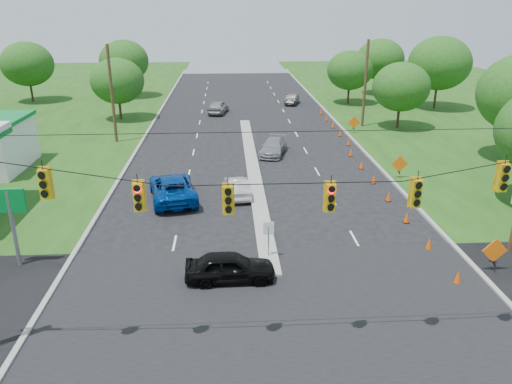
{
  "coord_description": "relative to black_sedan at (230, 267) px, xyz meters",
  "views": [
    {
      "loc": [
        -2.0,
        -16.78,
        12.28
      ],
      "look_at": [
        -0.5,
        8.32,
        2.8
      ],
      "focal_mm": 35.0,
      "sensor_mm": 36.0,
      "label": 1
    }
  ],
  "objects": [
    {
      "name": "median",
      "position": [
        1.99,
        17.09,
        -0.72
      ],
      "size": [
        1.0,
        34.0,
        0.18
      ],
      "primitive_type": "cube",
      "color": "gray",
      "rests_on": "ground"
    },
    {
      "name": "cone_6",
      "position": [
        10.62,
        20.09,
        -0.37
      ],
      "size": [
        0.32,
        0.32,
        0.7
      ],
      "primitive_type": "cone",
      "color": "#FC4C01",
      "rests_on": "ground"
    },
    {
      "name": "cone_7",
      "position": [
        11.22,
        23.59,
        -0.37
      ],
      "size": [
        0.32,
        0.32,
        0.7
      ],
      "primitive_type": "cone",
      "color": "#FC4C01",
      "rests_on": "ground"
    },
    {
      "name": "cross_street",
      "position": [
        1.99,
        -3.91,
        -0.72
      ],
      "size": [
        160.0,
        14.0,
        0.02
      ],
      "primitive_type": "cube",
      "color": "black",
      "rests_on": "ground"
    },
    {
      "name": "dark_car_receding",
      "position": [
        8.6,
        44.36,
        -0.06
      ],
      "size": [
        2.42,
        4.22,
        1.32
      ],
      "primitive_type": "imported",
      "rotation": [
        0.0,
        0.0,
        -0.27
      ],
      "color": "black",
      "rests_on": "ground"
    },
    {
      "name": "curb_right",
      "position": [
        12.09,
        26.09,
        -0.72
      ],
      "size": [
        0.25,
        110.0,
        0.16
      ],
      "primitive_type": "cube",
      "color": "gray",
      "rests_on": "ground"
    },
    {
      "name": "tree_9",
      "position": [
        17.99,
        30.09,
        3.62
      ],
      "size": [
        5.88,
        5.88,
        6.86
      ],
      "color": "black",
      "rests_on": "ground"
    },
    {
      "name": "white_sedan",
      "position": [
        0.6,
        11.15,
        -0.07
      ],
      "size": [
        1.85,
        4.08,
        1.3
      ],
      "primitive_type": "imported",
      "rotation": [
        0.0,
        0.0,
        3.26
      ],
      "color": "#B7ACA7",
      "rests_on": "ground"
    },
    {
      "name": "work_sign_1",
      "position": [
        12.79,
        14.09,
        0.37
      ],
      "size": [
        1.27,
        0.58,
        1.37
      ],
      "color": "black",
      "rests_on": "ground"
    },
    {
      "name": "cone_10",
      "position": [
        11.22,
        34.09,
        -0.37
      ],
      "size": [
        0.32,
        0.32,
        0.7
      ],
      "primitive_type": "cone",
      "color": "#FC4C01",
      "rests_on": "ground"
    },
    {
      "name": "median_sign",
      "position": [
        1.99,
        2.09,
        0.74
      ],
      "size": [
        0.55,
        0.06,
        2.05
      ],
      "color": "gray",
      "rests_on": "ground"
    },
    {
      "name": "blue_pickup",
      "position": [
        -3.71,
        10.75,
        0.12
      ],
      "size": [
        3.93,
        6.48,
        1.68
      ],
      "primitive_type": "imported",
      "rotation": [
        0.0,
        0.0,
        3.34
      ],
      "color": "#02328E",
      "rests_on": "ground"
    },
    {
      "name": "cone_9",
      "position": [
        11.22,
        30.59,
        -0.37
      ],
      "size": [
        0.32,
        0.32,
        0.7
      ],
      "primitive_type": "cone",
      "color": "#FC4C01",
      "rests_on": "ground"
    },
    {
      "name": "cone_11",
      "position": [
        11.22,
        37.59,
        -0.37
      ],
      "size": [
        0.32,
        0.32,
        0.7
      ],
      "primitive_type": "cone",
      "color": "#FC4C01",
      "rests_on": "ground"
    },
    {
      "name": "tree_5",
      "position": [
        -12.01,
        36.09,
        3.62
      ],
      "size": [
        5.88,
        5.88,
        6.86
      ],
      "color": "black",
      "rests_on": "ground"
    },
    {
      "name": "utility_pole_far_right",
      "position": [
        14.49,
        31.09,
        3.78
      ],
      "size": [
        0.28,
        0.28,
        9.0
      ],
      "primitive_type": "cylinder",
      "color": "#422D1C",
      "rests_on": "ground"
    },
    {
      "name": "cone_4",
      "position": [
        10.62,
        13.09,
        -0.37
      ],
      "size": [
        0.32,
        0.32,
        0.7
      ],
      "primitive_type": "cone",
      "color": "#FC4C01",
      "rests_on": "ground"
    },
    {
      "name": "utility_pole_far_left",
      "position": [
        -10.51,
        26.09,
        3.78
      ],
      "size": [
        0.28,
        0.28,
        9.0
      ],
      "primitive_type": "cylinder",
      "color": "#422D1C",
      "rests_on": "ground"
    },
    {
      "name": "tree_11",
      "position": [
        21.99,
        51.09,
        4.24
      ],
      "size": [
        6.72,
        6.72,
        7.84
      ],
      "color": "black",
      "rests_on": "ground"
    },
    {
      "name": "cone_5",
      "position": [
        10.62,
        16.59,
        -0.37
      ],
      "size": [
        0.32,
        0.32,
        0.7
      ],
      "primitive_type": "cone",
      "color": "#FC4C01",
      "rests_on": "ground"
    },
    {
      "name": "silver_car_far",
      "position": [
        3.97,
        21.07,
        -0.05
      ],
      "size": [
        3.04,
        4.97,
        1.35
      ],
      "primitive_type": "imported",
      "rotation": [
        0.0,
        0.0,
        -0.27
      ],
      "color": "gray",
      "rests_on": "ground"
    },
    {
      "name": "tree_12",
      "position": [
        15.99,
        44.09,
        3.62
      ],
      "size": [
        5.88,
        5.88,
        6.86
      ],
      "color": "black",
      "rests_on": "ground"
    },
    {
      "name": "silver_car_oncoming",
      "position": [
        -1.0,
        38.95,
        0.07
      ],
      "size": [
        2.78,
        4.91,
        1.58
      ],
      "primitive_type": "imported",
      "rotation": [
        0.0,
        0.0,
        2.93
      ],
      "color": "gray",
      "rests_on": "ground"
    },
    {
      "name": "signal_span",
      "position": [
        1.93,
        -4.91,
        4.25
      ],
      "size": [
        25.6,
        0.32,
        9.0
      ],
      "color": "#422D1C",
      "rests_on": "ground"
    },
    {
      "name": "cone_3",
      "position": [
        10.62,
        9.59,
        -0.37
      ],
      "size": [
        0.32,
        0.32,
        0.7
      ],
      "primitive_type": "cone",
      "color": "#FC4C01",
      "rests_on": "ground"
    },
    {
      "name": "tree_4",
      "position": [
        -26.01,
        48.09,
        4.24
      ],
      "size": [
        6.72,
        6.72,
        7.84
      ],
      "color": "black",
      "rests_on": "ground"
    },
    {
      "name": "work_sign_0",
      "position": [
        12.79,
        0.09,
        0.37
      ],
      "size": [
        1.27,
        0.58,
        1.37
      ],
      "color": "black",
      "rests_on": "ground"
    },
    {
      "name": "tree_10",
      "position": [
        25.99,
        40.09,
        4.86
      ],
      "size": [
        7.56,
        7.56,
        8.82
      ],
      "color": "black",
      "rests_on": "ground"
    },
    {
      "name": "cone_8",
      "position": [
        11.22,
        27.09,
        -0.37
      ],
      "size": [
        0.32,
        0.32,
        0.7
      ],
      "primitive_type": "cone",
      "color": "#FC4C01",
      "rests_on": "ground"
    },
    {
      "name": "work_sign_2",
      "position": [
        12.79,
        28.09,
        0.37
      ],
      "size": [
        1.27,
        0.58,
        1.37
      ],
      "color": "black",
      "rests_on": "ground"
    },
    {
      "name": "black_sedan",
      "position": [
        0.0,
        0.0,
        0.0
      ],
      "size": [
        4.26,
        1.78,
        1.44
      ],
      "primitive_type": "imported",
      "rotation": [
        0.0,
        0.0,
        1.59
      ],
      "color": "black",
      "rests_on": "ground"
    },
    {
      "name": "tree_6",
      "position": [
        -14.01,
        51.09,
        4.24
      ],
      "size": [
        6.72,
        6.72,
        7.84
      ],
      "color": "black",
      "rests_on": "ground"
    },
    {
      "name": "ground",
      "position": [
        1.99,
        -3.91,
        -0.72
      ],
      "size": [
        160.0,
        160.0,
        0.0
      ],
      "primitive_type": "plane",
      "color": "black",
      "rests_on": "ground"
    },
    {
      "name": "cone_1",
      "position": [
        10.62,
        2.59,
        -0.37
      ],
      "size": [
        0.32,
        0.32,
        0.7
      ],
      "primitive_type": "cone",
      "color": "#FC4C01",
      "rests_on": "ground"
    },
    {
      "name": "cone_0",
      "position": [
        10.62,
        -0.91,
        -0.37
      ],
      "size": [
        0.32,
        0.32,
        0.7
      ],
      "primitive_type": "cone",
      "color": "#FC4C01",
      "rests_on": "ground"
    },
    {
      "name": "cone_2",
      "position": [
        10.62,
        6.09,
        -0.37
      ],
      "size": [
        0.32,
        0.32,
        0.7
      ],
      "primitive_type": "cone",
      "color": "#FC4C01",
      "rests_on": "ground"
    },
    {
      "name": "curb_left",
      "position": [
        -8.11,
        26.09,
        -0.72
      ],
      "size": [
        0.25,
        110.0,
        0.16
      ],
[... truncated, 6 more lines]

